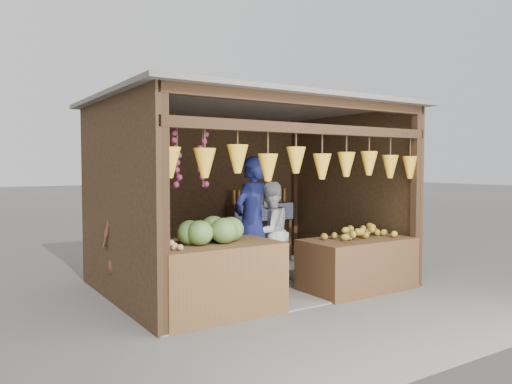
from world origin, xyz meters
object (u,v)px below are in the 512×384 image
vendor_seated (124,234)px  counter_left (215,279)px  man_standing (251,222)px  counter_right (357,264)px  woman_standing (269,232)px

vendor_seated → counter_left: bearing=139.4°
counter_left → man_standing: size_ratio=0.81×
man_standing → vendor_seated: size_ratio=1.69×
vendor_seated → counter_right: bearing=176.1°
man_standing → vendor_seated: 1.81m
woman_standing → vendor_seated: size_ratio=1.35×
counter_right → vendor_seated: (-2.95, 1.24, 0.51)m
counter_right → vendor_seated: 3.24m
counter_left → vendor_seated: 1.46m
counter_left → woman_standing: (1.45, 0.98, 0.34)m
counter_left → counter_right: (2.24, -0.05, -0.06)m
woman_standing → vendor_seated: woman_standing is taller
counter_right → woman_standing: woman_standing is taller
counter_right → man_standing: (-1.16, 0.97, 0.58)m
woman_standing → vendor_seated: bearing=-18.5°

